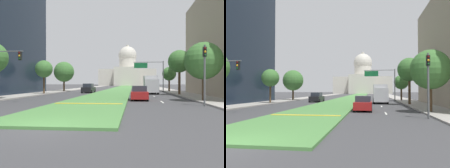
# 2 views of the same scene
# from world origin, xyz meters

# --- Properties ---
(ground_plane) EXTENTS (299.59, 299.59, 0.00)m
(ground_plane) POSITION_xyz_m (0.00, 68.09, 0.00)
(ground_plane) COLOR #3D3D3F
(grass_median) EXTENTS (6.63, 122.56, 0.14)m
(grass_median) POSITION_xyz_m (0.00, 61.28, 0.07)
(grass_median) COLOR #4C8442
(grass_median) RESTS_ON ground_plane
(median_curb_nose) EXTENTS (5.96, 0.50, 0.04)m
(median_curb_nose) POSITION_xyz_m (0.00, 10.39, 0.16)
(median_curb_nose) COLOR gold
(median_curb_nose) RESTS_ON grass_median
(lane_dashes_right) EXTENTS (0.16, 48.91, 0.01)m
(lane_dashes_right) POSITION_xyz_m (6.87, 39.45, 0.00)
(lane_dashes_right) COLOR silver
(lane_dashes_right) RESTS_ON ground_plane
(sidewalk_left) EXTENTS (4.00, 122.56, 0.15)m
(sidewalk_left) POSITION_xyz_m (-12.42, 54.47, 0.07)
(sidewalk_left) COLOR #9E9991
(sidewalk_left) RESTS_ON ground_plane
(sidewalk_right) EXTENTS (4.00, 122.56, 0.15)m
(sidewalk_right) POSITION_xyz_m (12.42, 54.47, 0.07)
(sidewalk_right) COLOR #9E9991
(sidewalk_right) RESTS_ON ground_plane
(capitol_building) EXTENTS (34.38, 27.10, 25.97)m
(capitol_building) POSITION_xyz_m (0.00, 135.35, 7.71)
(capitol_building) COLOR beige
(capitol_building) RESTS_ON ground_plane
(traffic_light_near_right) EXTENTS (0.28, 0.35, 5.20)m
(traffic_light_near_right) POSITION_xyz_m (9.92, 10.51, 3.31)
(traffic_light_near_right) COLOR #515456
(traffic_light_near_right) RESTS_ON ground_plane
(overhead_guide_sign) EXTENTS (6.34, 0.20, 6.50)m
(overhead_guide_sign) POSITION_xyz_m (7.72, 38.97, 4.68)
(overhead_guide_sign) COLOR #515456
(overhead_guide_sign) RESTS_ON ground_plane
(street_tree_right_near) EXTENTS (3.94, 3.94, 6.27)m
(street_tree_right_near) POSITION_xyz_m (11.27, 15.39, 4.29)
(street_tree_right_near) COLOR #4C3823
(street_tree_right_near) RESTS_ON ground_plane
(street_tree_left_mid) EXTENTS (2.90, 2.90, 5.73)m
(street_tree_left_mid) POSITION_xyz_m (-11.07, 27.51, 4.24)
(street_tree_left_mid) COLOR #4C3823
(street_tree_left_mid) RESTS_ON ground_plane
(street_tree_right_mid) EXTENTS (3.54, 3.54, 7.10)m
(street_tree_right_mid) POSITION_xyz_m (11.09, 27.10, 5.29)
(street_tree_right_mid) COLOR #4C3823
(street_tree_right_mid) RESTS_ON ground_plane
(street_tree_left_far) EXTENTS (4.40, 4.40, 6.52)m
(street_tree_left_far) POSITION_xyz_m (-11.17, 38.84, 4.31)
(street_tree_left_far) COLOR #4C3823
(street_tree_left_far) RESTS_ON ground_plane
(street_tree_right_far) EXTENTS (2.94, 2.94, 5.33)m
(street_tree_right_far) POSITION_xyz_m (11.51, 40.07, 3.83)
(street_tree_right_far) COLOR #4C3823
(street_tree_right_far) RESTS_ON ground_plane
(sedan_lead_stopped) EXTENTS (1.93, 4.40, 1.63)m
(sedan_lead_stopped) POSITION_xyz_m (4.59, 16.81, 0.77)
(sedan_lead_stopped) COLOR maroon
(sedan_lead_stopped) RESTS_ON ground_plane
(sedan_midblock) EXTENTS (2.07, 4.56, 1.80)m
(sedan_midblock) POSITION_xyz_m (-4.77, 34.00, 0.84)
(sedan_midblock) COLOR black
(sedan_midblock) RESTS_ON ground_plane
(sedan_distant) EXTENTS (2.11, 4.25, 1.76)m
(sedan_distant) POSITION_xyz_m (7.26, 45.79, 0.82)
(sedan_distant) COLOR #4C5156
(sedan_distant) RESTS_ON ground_plane
(box_truck_delivery) EXTENTS (2.40, 6.40, 3.20)m
(box_truck_delivery) POSITION_xyz_m (6.97, 31.42, 1.68)
(box_truck_delivery) COLOR #BCBCC1
(box_truck_delivery) RESTS_ON ground_plane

